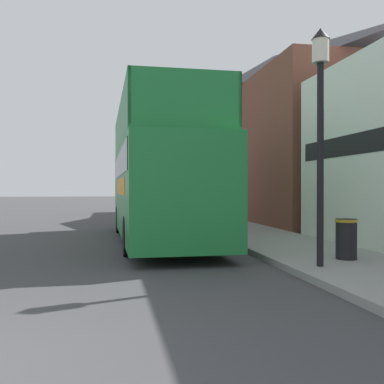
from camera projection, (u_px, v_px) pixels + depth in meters
name	position (u px, v px, depth m)	size (l,w,h in m)	color
ground_plane	(68.00, 219.00, 23.97)	(144.00, 144.00, 0.00)	#3D3D3F
sidewalk	(209.00, 220.00, 22.28)	(2.81, 108.00, 0.14)	gray
brick_terrace_rear	(274.00, 137.00, 25.66)	(6.00, 19.51, 9.24)	brown
tour_bus	(159.00, 182.00, 14.06)	(2.63, 9.93, 4.19)	#1E7A38
parked_car_ahead_of_bus	(161.00, 208.00, 20.93)	(1.80, 4.57, 1.60)	black
lamp_post_nearest	(320.00, 102.00, 8.66)	(0.35, 0.35, 4.61)	black
lamp_post_second	(215.00, 141.00, 17.11)	(0.35, 0.35, 4.82)	black
litter_bin	(346.00, 238.00, 9.57)	(0.48, 0.48, 0.86)	black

